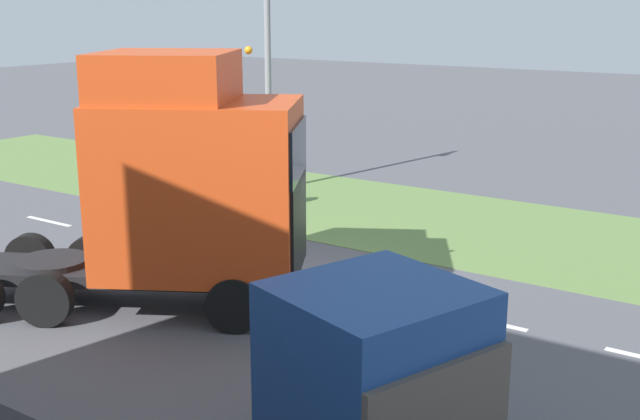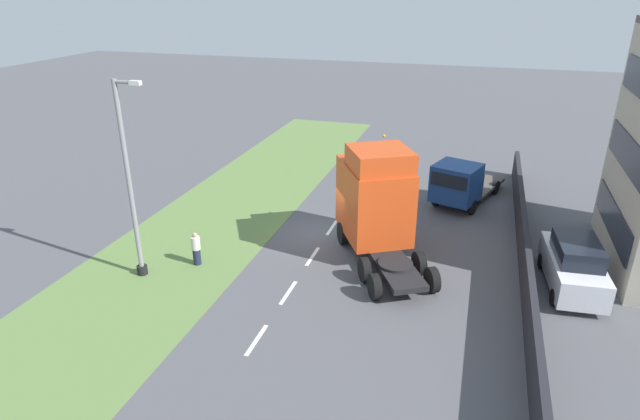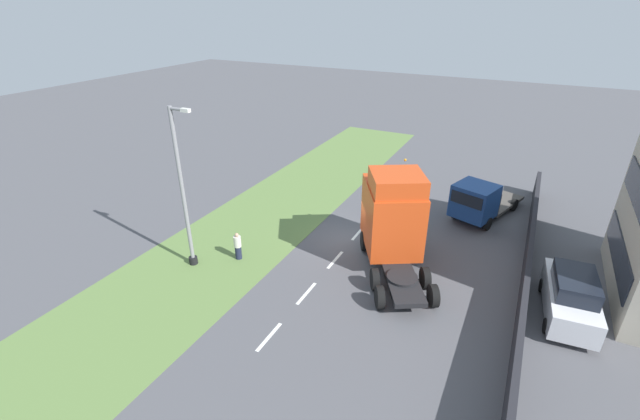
{
  "view_description": "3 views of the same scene",
  "coord_description": "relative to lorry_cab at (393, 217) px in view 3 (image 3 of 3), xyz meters",
  "views": [
    {
      "loc": [
        13.48,
        9.54,
        5.79
      ],
      "look_at": [
        0.32,
        0.61,
        1.73
      ],
      "focal_mm": 45.0,
      "sensor_mm": 36.0,
      "label": 1
    },
    {
      "loc": [
        6.56,
        -22.63,
        11.47
      ],
      "look_at": [
        0.53,
        -2.9,
        2.6
      ],
      "focal_mm": 30.0,
      "sensor_mm": 36.0,
      "label": 2
    },
    {
      "loc": [
        7.83,
        -19.64,
        12.38
      ],
      "look_at": [
        -1.55,
        -1.01,
        2.02
      ],
      "focal_mm": 24.0,
      "sensor_mm": 36.0,
      "label": 3
    }
  ],
  "objects": [
    {
      "name": "lamp_post",
      "position": [
        -8.91,
        -4.96,
        1.2
      ],
      "size": [
        1.34,
        0.43,
        8.18
      ],
      "color": "black",
      "rests_on": "ground"
    },
    {
      "name": "lorry_cab",
      "position": [
        0.0,
        0.0,
        0.0
      ],
      "size": [
        5.48,
        6.93,
        5.11
      ],
      "rotation": [
        0.0,
        0.0,
        0.51
      ],
      "color": "black",
      "rests_on": "ground"
    },
    {
      "name": "parked_car",
      "position": [
        8.25,
        -0.83,
        -1.46
      ],
      "size": [
        2.24,
        4.69,
        2.14
      ],
      "rotation": [
        0.0,
        0.0,
        0.08
      ],
      "color": "silver",
      "rests_on": "ground"
    },
    {
      "name": "grass_verge",
      "position": [
        -8.53,
        0.97,
        -2.49
      ],
      "size": [
        7.0,
        44.0,
        0.01
      ],
      "color": "#607F42",
      "rests_on": "ground"
    },
    {
      "name": "flatbed_truck",
      "position": [
        3.33,
        6.53,
        -1.14
      ],
      "size": [
        4.06,
        6.48,
        2.56
      ],
      "rotation": [
        0.0,
        0.0,
        2.81
      ],
      "color": "navy",
      "rests_on": "ground"
    },
    {
      "name": "boundary_wall",
      "position": [
        6.47,
        0.97,
        -1.7
      ],
      "size": [
        0.25,
        24.0,
        1.58
      ],
      "color": "#232328",
      "rests_on": "ground"
    },
    {
      "name": "lane_markings",
      "position": [
        -2.53,
        0.27,
        -2.49
      ],
      "size": [
        0.16,
        17.8,
        0.0
      ],
      "color": "white",
      "rests_on": "ground"
    },
    {
      "name": "pedestrian",
      "position": [
        -7.15,
        -3.5,
        -1.75
      ],
      "size": [
        0.39,
        0.39,
        1.54
      ],
      "color": "#1E233D",
      "rests_on": "ground"
    },
    {
      "name": "ground_plane",
      "position": [
        -2.53,
        0.97,
        -2.49
      ],
      "size": [
        120.0,
        120.0,
        0.0
      ],
      "primitive_type": "plane",
      "color": "#515156",
      "rests_on": "ground"
    }
  ]
}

